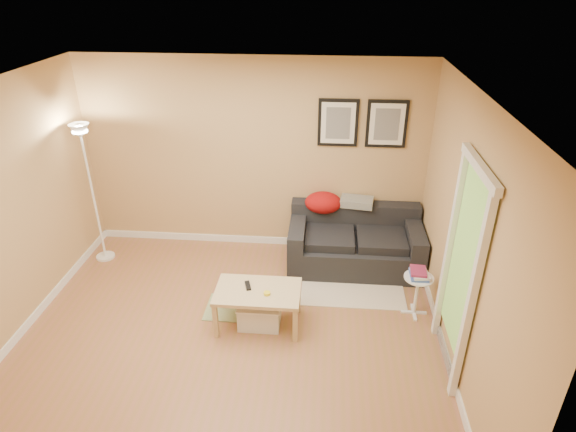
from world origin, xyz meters
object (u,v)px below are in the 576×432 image
object	(u,v)px
side_table	(416,295)
book_stack	(419,273)
floor_lamp	(94,199)
coffee_table	(258,307)
storage_bin	(260,314)
sofa	(355,240)

from	to	relation	value
side_table	book_stack	xyz separation A→B (m)	(-0.00, 0.02, 0.29)
floor_lamp	book_stack	bearing A→B (deg)	-11.71
book_stack	coffee_table	bearing A→B (deg)	-173.19
storage_bin	floor_lamp	xyz separation A→B (m)	(-2.29, 1.19, 0.75)
sofa	floor_lamp	distance (m)	3.41
side_table	storage_bin	bearing A→B (deg)	-168.97
sofa	side_table	bearing A→B (deg)	-55.51
sofa	storage_bin	bearing A→B (deg)	-129.84
side_table	floor_lamp	bearing A→B (deg)	168.05
book_stack	floor_lamp	distance (m)	4.12
sofa	coffee_table	xyz separation A→B (m)	(-1.09, -1.29, -0.15)
coffee_table	floor_lamp	bearing A→B (deg)	152.23
coffee_table	floor_lamp	distance (m)	2.65
storage_bin	side_table	size ratio (longest dim) A/B	0.93
coffee_table	book_stack	size ratio (longest dim) A/B	3.60
sofa	book_stack	world-z (taller)	sofa
coffee_table	side_table	bearing A→B (deg)	10.51
coffee_table	storage_bin	distance (m)	0.09
side_table	book_stack	bearing A→B (deg)	94.95
sofa	side_table	size ratio (longest dim) A/B	3.40
side_table	floor_lamp	world-z (taller)	floor_lamp
storage_bin	book_stack	size ratio (longest dim) A/B	1.84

